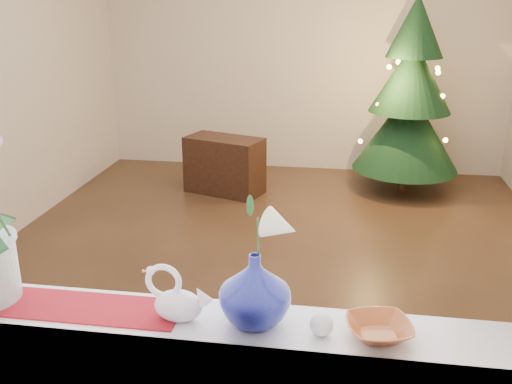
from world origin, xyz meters
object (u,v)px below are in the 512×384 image
swan (178,294)px  side_table (225,165)px  xmas_tree (410,96)px  amber_dish (379,330)px  blue_vase (255,284)px  paperweight (322,325)px

swan → side_table: 4.00m
side_table → swan: bearing=-61.2°
swan → xmas_tree: (1.15, 4.26, -0.04)m
side_table → amber_dish: bearing=-52.3°
blue_vase → swan: bearing=-175.2°
blue_vase → side_table: 4.04m
swan → xmas_tree: size_ratio=0.11×
amber_dish → xmas_tree: size_ratio=0.09×
paperweight → amber_dish: size_ratio=0.44×
blue_vase → xmas_tree: bearing=78.1°
swan → side_table: bearing=88.9°
blue_vase → xmas_tree: size_ratio=0.14×
paperweight → amber_dish: bearing=6.6°
swan → paperweight: size_ratio=2.92×
swan → side_table: size_ratio=0.29×
paperweight → swan: bearing=177.7°
blue_vase → amber_dish: bearing=-2.8°
amber_dish → xmas_tree: bearing=83.3°
swan → blue_vase: blue_vase is taller
swan → xmas_tree: bearing=63.9°
blue_vase → paperweight: 0.24m
amber_dish → swan: bearing=-179.8°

